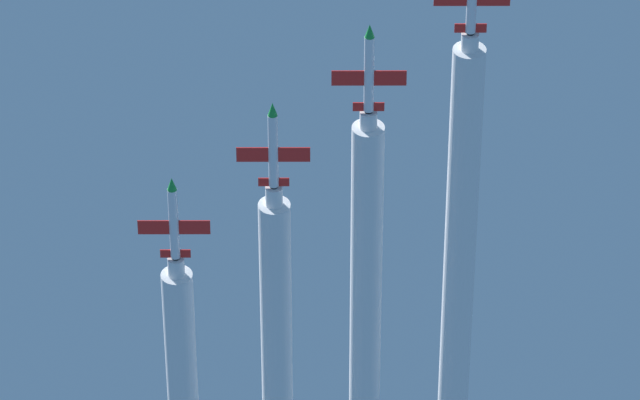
# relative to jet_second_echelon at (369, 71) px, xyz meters

# --- Properties ---
(jet_second_echelon) EXTENTS (8.97, 13.07, 3.14)m
(jet_second_echelon) POSITION_rel_jet_second_echelon_xyz_m (0.00, 0.00, 0.00)
(jet_second_echelon) COLOR silver
(jet_third_echelon) EXTENTS (8.97, 13.07, 3.14)m
(jet_third_echelon) POSITION_rel_jet_second_echelon_xyz_m (11.52, -9.90, -2.05)
(jet_third_echelon) COLOR silver
(jet_fourth_echelon) EXTENTS (8.97, 13.07, 3.14)m
(jet_fourth_echelon) POSITION_rel_jet_second_echelon_xyz_m (23.91, -20.10, -3.48)
(jet_fourth_echelon) COLOR silver
(smoke_trail_lead) EXTENTS (4.06, 59.88, 4.06)m
(smoke_trail_lead) POSITION_rel_jet_second_echelon_xyz_m (-11.96, -25.58, 1.60)
(smoke_trail_lead) COLOR white
(smoke_trail_second_echelon) EXTENTS (4.06, 60.91, 4.06)m
(smoke_trail_second_echelon) POSITION_rel_jet_second_echelon_xyz_m (0.00, -36.40, -0.03)
(smoke_trail_second_echelon) COLOR white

